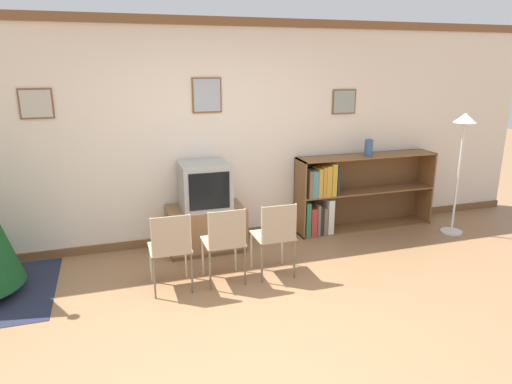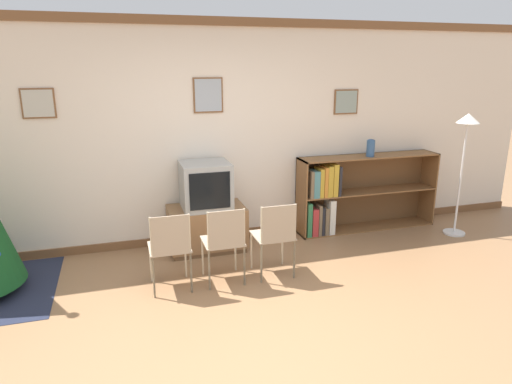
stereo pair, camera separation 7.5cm
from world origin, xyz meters
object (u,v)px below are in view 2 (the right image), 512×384
object	(u,v)px
folding_chair_left	(170,247)
vase	(371,148)
television	(206,185)
folding_chair_right	(275,235)
tv_console	(207,228)
bookshelf	(344,195)
standing_lamp	(465,143)
folding_chair_center	(224,240)

from	to	relation	value
folding_chair_left	vase	bearing A→B (deg)	20.02
television	folding_chair_right	distance (m)	1.14
television	tv_console	bearing A→B (deg)	90.00
tv_console	folding_chair_left	xyz separation A→B (m)	(-0.54, -0.95, 0.21)
tv_console	bookshelf	xyz separation A→B (m)	(1.88, 0.10, 0.22)
folding_chair_left	standing_lamp	xyz separation A→B (m)	(3.78, 0.50, 0.75)
bookshelf	standing_lamp	world-z (taller)	standing_lamp
folding_chair_center	folding_chair_right	world-z (taller)	same
television	folding_chair_center	world-z (taller)	television
tv_console	standing_lamp	distance (m)	3.41
television	standing_lamp	xyz separation A→B (m)	(3.24, -0.45, 0.42)
television	folding_chair_center	bearing A→B (deg)	-90.00
tv_console	folding_chair_left	world-z (taller)	folding_chair_left
vase	folding_chair_center	bearing A→B (deg)	-155.58
folding_chair_left	standing_lamp	bearing A→B (deg)	7.51
folding_chair_left	tv_console	bearing A→B (deg)	60.35
folding_chair_left	folding_chair_right	world-z (taller)	same
vase	bookshelf	bearing A→B (deg)	169.89
folding_chair_right	standing_lamp	size ratio (longest dim) A/B	0.52
tv_console	folding_chair_right	xyz separation A→B (m)	(0.54, -0.95, 0.21)
standing_lamp	folding_chair_center	bearing A→B (deg)	-171.25
tv_console	folding_chair_left	bearing A→B (deg)	-119.65
vase	television	bearing A→B (deg)	-178.73
vase	standing_lamp	bearing A→B (deg)	-25.52
tv_console	vase	bearing A→B (deg)	1.21
folding_chair_right	standing_lamp	world-z (taller)	standing_lamp
television	vase	world-z (taller)	vase
folding_chair_right	bookshelf	xyz separation A→B (m)	(1.33, 1.05, 0.02)
folding_chair_left	folding_chair_center	xyz separation A→B (m)	(0.54, 0.00, 0.00)
television	folding_chair_left	distance (m)	1.14
bookshelf	standing_lamp	bearing A→B (deg)	-22.16
folding_chair_center	bookshelf	distance (m)	2.15
bookshelf	tv_console	bearing A→B (deg)	-176.85
folding_chair_right	folding_chair_left	bearing A→B (deg)	180.00
folding_chair_center	folding_chair_left	bearing A→B (deg)	180.00
television	vase	distance (m)	2.22
folding_chair_center	standing_lamp	bearing A→B (deg)	8.75
standing_lamp	tv_console	bearing A→B (deg)	172.05
television	folding_chair_left	xyz separation A→B (m)	(-0.54, -0.95, -0.33)
folding_chair_center	folding_chair_right	bearing A→B (deg)	0.00
folding_chair_left	bookshelf	size ratio (longest dim) A/B	0.42
folding_chair_left	vase	world-z (taller)	vase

